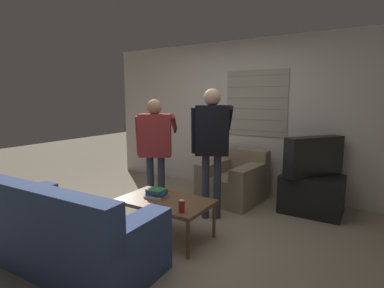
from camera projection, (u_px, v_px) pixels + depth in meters
ground_plane at (169, 230)px, 3.65m from camera, size 16.00×16.00×0.00m
wall_back at (238, 117)px, 5.15m from camera, size 5.20×0.08×2.55m
couch_blue at (64, 234)px, 2.87m from camera, size 1.89×0.89×0.85m
armchair_beige at (234, 180)px, 4.72m from camera, size 0.93×0.99×0.78m
coffee_table at (165, 203)px, 3.45m from camera, size 1.06×0.64×0.44m
tv_stand at (311, 194)px, 4.20m from camera, size 0.81×0.57×0.53m
tv at (314, 156)px, 4.12m from camera, size 0.68×0.83×0.55m
person_left_standing at (155, 141)px, 4.17m from camera, size 0.54×0.81×1.58m
person_right_standing at (212, 137)px, 3.89m from camera, size 0.55×0.81×1.72m
book_stack at (156, 193)px, 3.52m from camera, size 0.25×0.22×0.10m
soda_can at (182, 206)px, 3.06m from camera, size 0.07×0.07×0.13m
spare_remote at (150, 194)px, 3.62m from camera, size 0.12×0.12×0.02m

